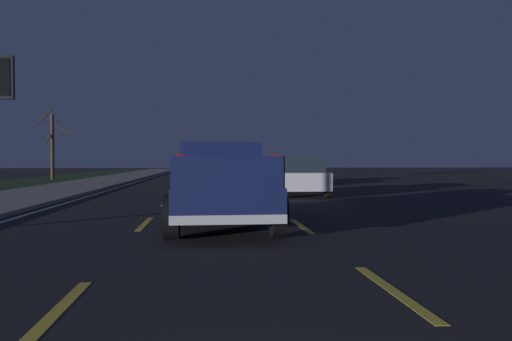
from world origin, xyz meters
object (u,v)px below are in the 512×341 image
object	(u,v)px
pickup_truck	(221,184)
sedan_black	(219,173)
bare_tree_far	(52,145)
sedan_white	(300,176)
sedan_green	(267,171)

from	to	relation	value
pickup_truck	sedan_black	bearing A→B (deg)	-0.99
pickup_truck	bare_tree_far	world-z (taller)	bare_tree_far
sedan_white	sedan_green	bearing A→B (deg)	0.61
pickup_truck	bare_tree_far	size ratio (longest dim) A/B	0.99
sedan_black	sedan_green	bearing A→B (deg)	-30.78
bare_tree_far	sedan_green	bearing A→B (deg)	-118.11
sedan_black	bare_tree_far	bearing A→B (deg)	42.37
sedan_white	sedan_black	size ratio (longest dim) A/B	1.00
sedan_green	sedan_black	xyz separation A→B (m)	(-5.30, 3.15, 0.00)
bare_tree_far	sedan_white	bearing A→B (deg)	-140.27
sedan_black	pickup_truck	bearing A→B (deg)	179.01
sedan_green	sedan_black	distance (m)	6.16
sedan_white	bare_tree_far	bearing A→B (deg)	39.73
pickup_truck	sedan_white	size ratio (longest dim) A/B	1.23
sedan_green	sedan_black	size ratio (longest dim) A/B	1.00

